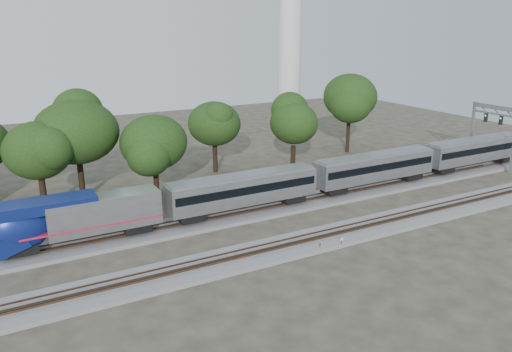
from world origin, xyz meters
The scene contains 14 objects.
ground centered at (0.00, 0.00, 0.00)m, with size 160.00×160.00×0.00m, color #383328.
track_far centered at (0.00, 6.00, 0.21)m, with size 160.00×5.00×0.73m.
track_near centered at (0.00, -4.00, 0.21)m, with size 160.00×5.00×0.73m.
train centered at (42.49, 6.00, 3.30)m, with size 132.86×3.24×4.78m.
switch_stand_red centered at (5.59, -6.05, 0.56)m, with size 0.27×0.10×0.88m.
switch_stand_white centered at (8.02, -6.29, 0.65)m, with size 0.32×0.13×1.02m.
switch_lever centered at (8.49, -5.40, 0.15)m, with size 0.50×0.30×0.30m, color #512D19.
signal_gantry centered at (45.99, 6.00, 7.04)m, with size 0.67×7.94×9.66m.
tree_2 centered at (-16.66, 18.83, 7.34)m, with size 7.48×7.48×10.55m.
tree_3 centered at (-11.94, 20.70, 8.71)m, with size 8.87×8.87×12.50m.
tree_4 centered at (-3.49, 16.91, 7.20)m, with size 7.34×7.34×10.35m.
tree_5 centered at (7.84, 24.02, 7.33)m, with size 7.47×7.47×10.53m.
tree_6 centered at (17.95, 18.28, 7.48)m, with size 7.62×7.62×10.75m.
tree_7 centered at (32.95, 24.22, 9.55)m, with size 9.72×9.72×13.71m.
Camera 1 is at (-21.14, -42.17, 21.34)m, focal length 35.00 mm.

